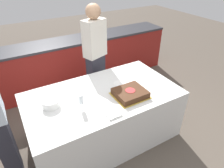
# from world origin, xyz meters

# --- Properties ---
(ground_plane) EXTENTS (14.00, 14.00, 0.00)m
(ground_plane) POSITION_xyz_m (0.00, 0.00, 0.00)
(ground_plane) COLOR brown
(back_counter) EXTENTS (4.40, 0.58, 0.92)m
(back_counter) POSITION_xyz_m (0.00, 1.62, 0.46)
(back_counter) COLOR maroon
(back_counter) RESTS_ON ground_plane
(dining_table) EXTENTS (1.95, 1.09, 0.75)m
(dining_table) POSITION_xyz_m (0.00, 0.00, 0.37)
(dining_table) COLOR white
(dining_table) RESTS_ON ground_plane
(cake) EXTENTS (0.41, 0.37, 0.08)m
(cake) POSITION_xyz_m (0.28, -0.21, 0.79)
(cake) COLOR gold
(cake) RESTS_ON dining_table
(plate_stack) EXTENTS (0.21, 0.21, 0.09)m
(plate_stack) POSITION_xyz_m (-0.64, 0.08, 0.79)
(plate_stack) COLOR white
(plate_stack) RESTS_ON dining_table
(wine_glass) EXTENTS (0.07, 0.07, 0.19)m
(wine_glass) POSITION_xyz_m (-0.35, -0.15, 0.87)
(wine_glass) COLOR white
(wine_glass) RESTS_ON dining_table
(side_plate_near_cake) EXTENTS (0.17, 0.17, 0.00)m
(side_plate_near_cake) POSITION_xyz_m (0.31, 0.09, 0.75)
(side_plate_near_cake) COLOR white
(side_plate_near_cake) RESTS_ON dining_table
(utensil_pile) EXTENTS (0.16, 0.12, 0.02)m
(utensil_pile) POSITION_xyz_m (-0.09, -0.43, 0.76)
(utensil_pile) COLOR white
(utensil_pile) RESTS_ON dining_table
(person_cutting_cake) EXTENTS (0.39, 0.30, 1.69)m
(person_cutting_cake) POSITION_xyz_m (0.28, 0.77, 0.90)
(person_cutting_cake) COLOR #282833
(person_cutting_cake) RESTS_ON ground_plane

